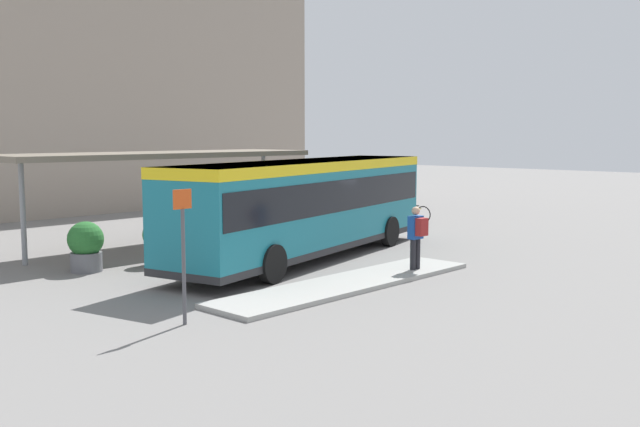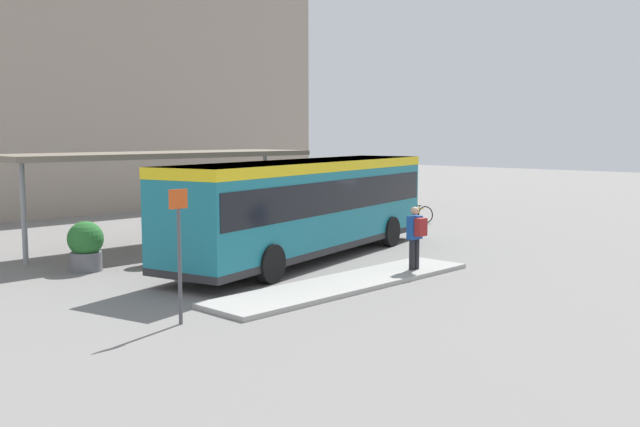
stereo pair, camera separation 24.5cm
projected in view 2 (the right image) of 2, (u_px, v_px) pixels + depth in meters
The scene contains 11 objects.
ground_plane at pixel (307, 259), 22.47m from camera, with size 120.00×120.00×0.00m, color slate.
curb_island at pixel (347, 283), 18.48m from camera, with size 8.51×1.80×0.12m.
city_bus at pixel (307, 202), 22.28m from camera, with size 12.09×5.00×3.09m.
pedestrian_waiting at pixel (416, 234), 19.92m from camera, with size 0.45×0.47×1.78m.
bicycle_yellow at pixel (416, 213), 31.88m from camera, with size 0.48×1.78×0.77m.
bicycle_black at pixel (405, 212), 32.67m from camera, with size 0.48×1.75×0.76m.
station_shelter at pixel (160, 156), 24.60m from camera, with size 11.40×3.27×3.30m.
potted_planter_near_shelter at pixel (157, 241), 21.38m from camera, with size 0.88×0.88×1.36m.
potted_planter_far_side at pixel (86, 245), 20.38m from camera, with size 1.02×1.02×1.45m.
platform_sign at pixel (179, 250), 14.55m from camera, with size 0.44×0.08×2.80m.
station_building at pixel (37, 91), 39.03m from camera, with size 28.68×13.57×12.53m.
Camera 2 is at (-15.74, -15.63, 3.90)m, focal length 40.00 mm.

